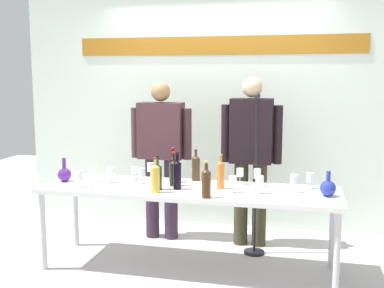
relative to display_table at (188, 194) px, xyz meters
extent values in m
plane|color=#B4AFAF|center=(0.00, 0.00, -0.68)|extent=(10.00, 10.00, 0.00)
cube|color=white|center=(0.00, 1.37, 0.82)|extent=(4.57, 0.10, 3.00)
cube|color=#B6731E|center=(0.00, 1.31, 1.35)|extent=(3.20, 0.01, 0.20)
cube|color=white|center=(0.00, 0.00, 0.03)|extent=(2.60, 0.71, 0.04)
cylinder|color=silver|center=(-1.24, -0.31, -0.34)|extent=(0.05, 0.05, 0.70)
cylinder|color=silver|center=(1.24, -0.31, -0.34)|extent=(0.05, 0.05, 0.70)
cylinder|color=silver|center=(-1.24, 0.31, -0.34)|extent=(0.05, 0.05, 0.70)
cylinder|color=silver|center=(1.24, 0.31, -0.34)|extent=(0.05, 0.05, 0.70)
sphere|color=#552384|center=(-1.17, -0.01, 0.11)|extent=(0.12, 0.12, 0.12)
cylinder|color=#552384|center=(-1.17, -0.01, 0.22)|extent=(0.03, 0.03, 0.11)
sphere|color=#223499|center=(1.17, -0.01, 0.12)|extent=(0.13, 0.13, 0.13)
cylinder|color=#223499|center=(1.17, -0.01, 0.22)|extent=(0.03, 0.03, 0.09)
cylinder|color=#372638|center=(-0.57, 0.73, -0.26)|extent=(0.14, 0.14, 0.85)
cylinder|color=#372638|center=(-0.36, 0.73, -0.26)|extent=(0.14, 0.14, 0.85)
cube|color=#492C32|center=(-0.47, 0.73, 0.46)|extent=(0.46, 0.22, 0.58)
cylinder|color=#492C32|center=(-0.74, 0.73, 0.43)|extent=(0.09, 0.09, 0.52)
cylinder|color=#492C32|center=(-0.19, 0.73, 0.43)|extent=(0.09, 0.09, 0.52)
sphere|color=#9D774A|center=(-0.47, 0.73, 0.86)|extent=(0.20, 0.20, 0.20)
cylinder|color=#373621|center=(0.37, 0.73, -0.26)|extent=(0.14, 0.14, 0.85)
cylinder|color=#373621|center=(0.56, 0.73, -0.26)|extent=(0.14, 0.14, 0.85)
cube|color=black|center=(0.47, 0.73, 0.48)|extent=(0.41, 0.22, 0.64)
cylinder|color=black|center=(0.21, 0.73, 0.45)|extent=(0.09, 0.09, 0.57)
cylinder|color=black|center=(0.72, 0.73, 0.45)|extent=(0.09, 0.09, 0.57)
sphere|color=beige|center=(0.47, 0.73, 0.91)|extent=(0.20, 0.20, 0.20)
cylinder|color=black|center=(-0.14, 0.05, 0.15)|extent=(0.08, 0.08, 0.20)
cone|color=black|center=(-0.14, 0.05, 0.27)|extent=(0.08, 0.08, 0.03)
cylinder|color=black|center=(-0.14, 0.05, 0.30)|extent=(0.03, 0.03, 0.09)
cylinder|color=red|center=(-0.14, 0.05, 0.35)|extent=(0.03, 0.03, 0.02)
cylinder|color=gold|center=(-0.23, -0.22, 0.16)|extent=(0.07, 0.07, 0.22)
cone|color=gold|center=(-0.23, -0.22, 0.28)|extent=(0.07, 0.07, 0.03)
cylinder|color=gold|center=(-0.23, -0.22, 0.30)|extent=(0.02, 0.02, 0.07)
cylinder|color=#A82725|center=(-0.23, -0.22, 0.34)|extent=(0.03, 0.03, 0.02)
cylinder|color=#462912|center=(0.22, -0.29, 0.16)|extent=(0.07, 0.07, 0.21)
cone|color=#462912|center=(0.22, -0.29, 0.27)|extent=(0.07, 0.07, 0.03)
cylinder|color=#462912|center=(0.22, -0.29, 0.30)|extent=(0.03, 0.03, 0.07)
cylinder|color=gold|center=(0.22, -0.29, 0.34)|extent=(0.03, 0.03, 0.02)
cylinder|color=#463019|center=(0.00, 0.30, 0.16)|extent=(0.08, 0.08, 0.21)
cone|color=#463019|center=(0.00, 0.30, 0.28)|extent=(0.08, 0.08, 0.03)
cylinder|color=#463019|center=(0.00, 0.30, 0.29)|extent=(0.02, 0.02, 0.06)
cylinder|color=black|center=(0.00, 0.30, 0.33)|extent=(0.03, 0.03, 0.02)
cylinder|color=#1E3927|center=(-0.24, -0.11, 0.15)|extent=(0.07, 0.07, 0.20)
cone|color=#1E3927|center=(-0.24, -0.11, 0.27)|extent=(0.07, 0.07, 0.03)
cylinder|color=#1E3927|center=(-0.24, -0.11, 0.29)|extent=(0.02, 0.02, 0.08)
cylinder|color=black|center=(-0.24, -0.11, 0.34)|extent=(0.03, 0.03, 0.02)
cylinder|color=orange|center=(0.28, 0.04, 0.16)|extent=(0.07, 0.07, 0.22)
cone|color=orange|center=(0.28, 0.04, 0.28)|extent=(0.07, 0.07, 0.03)
cylinder|color=orange|center=(0.28, 0.04, 0.31)|extent=(0.02, 0.02, 0.07)
cylinder|color=gold|center=(0.28, 0.04, 0.35)|extent=(0.03, 0.03, 0.02)
cylinder|color=black|center=(-0.08, -0.06, 0.17)|extent=(0.07, 0.07, 0.23)
cone|color=black|center=(-0.08, -0.06, 0.29)|extent=(0.07, 0.07, 0.03)
cylinder|color=black|center=(-0.08, -0.06, 0.32)|extent=(0.03, 0.03, 0.08)
cylinder|color=black|center=(-0.08, -0.06, 0.37)|extent=(0.03, 0.03, 0.02)
cylinder|color=black|center=(-0.19, 0.19, 0.16)|extent=(0.07, 0.07, 0.22)
cone|color=black|center=(-0.19, 0.19, 0.28)|extent=(0.07, 0.07, 0.03)
cylinder|color=black|center=(-0.19, 0.19, 0.31)|extent=(0.03, 0.03, 0.09)
cylinder|color=#B31918|center=(-0.19, 0.19, 0.36)|extent=(0.03, 0.03, 0.02)
cylinder|color=white|center=(-0.75, 0.04, 0.05)|extent=(0.05, 0.05, 0.00)
cylinder|color=white|center=(-0.75, 0.04, 0.08)|extent=(0.01, 0.01, 0.06)
cylinder|color=white|center=(-0.75, 0.04, 0.15)|extent=(0.07, 0.07, 0.08)
cylinder|color=white|center=(-0.44, 0.05, 0.05)|extent=(0.06, 0.06, 0.00)
cylinder|color=white|center=(-0.44, 0.05, 0.09)|extent=(0.01, 0.01, 0.06)
cylinder|color=white|center=(-0.44, 0.05, 0.16)|extent=(0.06, 0.06, 0.08)
cylinder|color=white|center=(-0.43, 0.26, 0.05)|extent=(0.05, 0.05, 0.00)
cylinder|color=white|center=(-0.43, 0.26, 0.09)|extent=(0.01, 0.01, 0.07)
cylinder|color=white|center=(-0.43, 0.26, 0.17)|extent=(0.06, 0.06, 0.08)
cylinder|color=white|center=(-0.56, 0.20, 0.05)|extent=(0.06, 0.06, 0.00)
cylinder|color=white|center=(-0.56, 0.20, 0.08)|extent=(0.01, 0.01, 0.06)
cylinder|color=white|center=(-0.56, 0.20, 0.15)|extent=(0.06, 0.06, 0.07)
cylinder|color=white|center=(-0.91, -0.21, 0.05)|extent=(0.06, 0.06, 0.00)
cylinder|color=white|center=(-0.91, -0.21, 0.09)|extent=(0.01, 0.01, 0.07)
cylinder|color=white|center=(-0.91, -0.21, 0.16)|extent=(0.07, 0.07, 0.08)
cylinder|color=white|center=(-0.91, 0.03, 0.05)|extent=(0.05, 0.05, 0.00)
cylinder|color=white|center=(-0.91, 0.03, 0.09)|extent=(0.01, 0.01, 0.07)
cylinder|color=white|center=(-0.91, 0.03, 0.16)|extent=(0.06, 0.06, 0.07)
cylinder|color=white|center=(1.03, 0.23, 0.05)|extent=(0.06, 0.06, 0.00)
cylinder|color=white|center=(1.03, 0.23, 0.08)|extent=(0.01, 0.01, 0.06)
cylinder|color=white|center=(1.03, 0.23, 0.15)|extent=(0.07, 0.07, 0.08)
cylinder|color=white|center=(0.62, -0.05, 0.05)|extent=(0.06, 0.06, 0.00)
cylinder|color=white|center=(0.62, -0.05, 0.08)|extent=(0.01, 0.01, 0.06)
cylinder|color=white|center=(0.62, -0.05, 0.16)|extent=(0.07, 0.07, 0.09)
cylinder|color=white|center=(0.90, 0.06, 0.05)|extent=(0.05, 0.05, 0.00)
cylinder|color=white|center=(0.90, 0.06, 0.09)|extent=(0.01, 0.01, 0.06)
cylinder|color=white|center=(0.90, 0.06, 0.16)|extent=(0.06, 0.06, 0.09)
cylinder|color=white|center=(0.42, 0.25, 0.05)|extent=(0.05, 0.05, 0.00)
cylinder|color=white|center=(0.42, 0.25, 0.09)|extent=(0.01, 0.01, 0.07)
cylinder|color=white|center=(0.42, 0.25, 0.16)|extent=(0.06, 0.06, 0.07)
cylinder|color=white|center=(0.40, -0.08, 0.05)|extent=(0.06, 0.06, 0.00)
cylinder|color=white|center=(0.40, -0.08, 0.08)|extent=(0.01, 0.01, 0.06)
cylinder|color=white|center=(0.40, -0.08, 0.16)|extent=(0.07, 0.07, 0.08)
cylinder|color=white|center=(0.58, 0.21, 0.05)|extent=(0.06, 0.06, 0.00)
cylinder|color=white|center=(0.58, 0.21, 0.09)|extent=(0.01, 0.01, 0.07)
cylinder|color=white|center=(0.58, 0.21, 0.17)|extent=(0.06, 0.06, 0.08)
cylinder|color=black|center=(0.54, 0.50, -0.67)|extent=(0.20, 0.20, 0.02)
cylinder|color=black|center=(0.54, 0.50, 0.06)|extent=(0.02, 0.02, 1.49)
sphere|color=#232328|center=(0.54, 0.50, 0.84)|extent=(0.06, 0.06, 0.06)
camera|label=1|loc=(0.95, -3.89, 1.03)|focal=44.07mm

